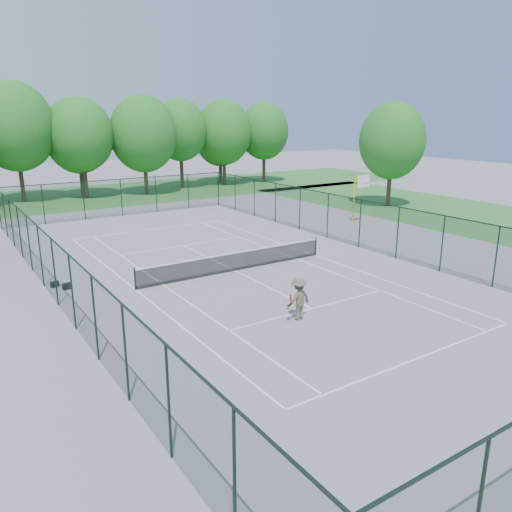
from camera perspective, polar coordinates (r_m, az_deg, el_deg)
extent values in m
plane|color=gray|center=(26.51, -2.37, -1.72)|extent=(140.00, 140.00, 0.00)
cube|color=#397C35|center=(53.91, -19.12, 6.45)|extent=(80.00, 16.00, 0.01)
cube|color=#397C35|center=(45.70, 21.62, 4.66)|extent=(14.00, 40.00, 0.01)
cube|color=white|center=(36.88, -11.93, 2.99)|extent=(10.97, 0.08, 0.01)
cube|color=white|center=(18.10, 17.77, -11.16)|extent=(10.97, 0.08, 0.01)
cube|color=white|center=(31.96, -8.29, 1.20)|extent=(8.23, 0.08, 0.01)
cube|color=white|center=(21.58, 6.45, -5.99)|extent=(8.23, 0.08, 0.01)
cube|color=white|center=(29.57, 6.78, 0.06)|extent=(0.08, 23.77, 0.01)
cube|color=white|center=(24.31, -13.55, -3.80)|extent=(0.08, 23.77, 0.01)
cube|color=white|center=(28.74, 4.68, -0.35)|extent=(0.08, 23.77, 0.01)
cube|color=white|center=(24.76, -10.58, -3.26)|extent=(0.08, 23.77, 0.01)
cube|color=white|center=(26.51, -2.37, -1.71)|extent=(0.08, 12.80, 0.01)
cylinder|color=black|center=(24.13, -13.67, -2.58)|extent=(0.08, 0.08, 1.10)
cylinder|color=black|center=(29.44, 6.84, 1.09)|extent=(0.08, 0.08, 1.10)
cube|color=black|center=(26.36, -2.38, -0.68)|extent=(11.00, 0.02, 0.96)
cube|color=white|center=(26.22, -2.40, 0.37)|extent=(11.00, 0.05, 0.07)
cube|color=#18341E|center=(42.27, -15.13, 6.46)|extent=(18.00, 0.02, 3.00)
cube|color=#18341E|center=(31.54, 11.79, 3.63)|extent=(0.02, 36.00, 3.00)
cube|color=#18341E|center=(23.01, -22.02, -1.74)|extent=(0.02, 36.00, 3.00)
cube|color=black|center=(42.07, -15.28, 8.48)|extent=(18.00, 0.05, 0.05)
cube|color=black|center=(31.26, 11.94, 6.32)|extent=(0.05, 36.00, 0.05)
cube|color=black|center=(22.63, -22.41, 1.89)|extent=(0.05, 36.00, 0.05)
cylinder|color=#483425|center=(53.63, -19.32, 8.66)|extent=(0.40, 0.40, 4.20)
ellipsoid|color=#2D8329|center=(53.35, -19.71, 12.81)|extent=(6.40, 6.40, 7.40)
cylinder|color=#483425|center=(59.80, -3.65, 10.16)|extent=(0.40, 0.40, 4.20)
ellipsoid|color=#2D8329|center=(59.54, -3.72, 13.89)|extent=(6.40, 6.40, 7.40)
cylinder|color=yellow|center=(39.43, 11.12, 6.44)|extent=(0.12, 0.12, 3.50)
cube|color=yellow|center=(38.89, 11.71, 8.66)|extent=(0.08, 0.90, 0.08)
cube|color=white|center=(38.59, 12.17, 8.36)|extent=(1.20, 0.05, 0.90)
torus|color=#DC5320|center=(38.45, 12.40, 8.09)|extent=(0.48, 0.48, 0.02)
cylinder|color=#483425|center=(47.02, 14.98, 8.02)|extent=(0.39, 0.39, 4.05)
ellipsoid|color=#2D8329|center=(46.69, 15.31, 12.59)|extent=(5.78, 5.78, 6.75)
cube|color=black|center=(25.89, -22.02, -3.00)|extent=(0.41, 0.33, 0.29)
cube|color=black|center=(25.35, -20.80, -3.25)|extent=(0.41, 0.28, 0.30)
imported|color=#595E42|center=(20.15, 4.89, -4.90)|extent=(1.19, 0.76, 1.75)
sphere|color=#BEEB3F|center=(21.06, 6.62, -3.61)|extent=(0.07, 0.07, 0.07)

